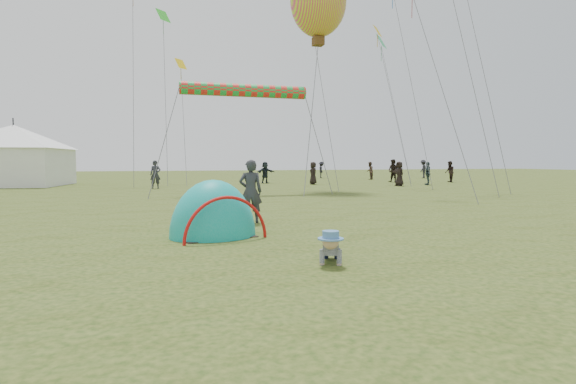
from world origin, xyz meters
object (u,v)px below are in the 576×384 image
object	(u,v)px
crawling_toddler	(331,246)
popup_tent	(213,236)
standing_adult	(251,191)
event_marquee	(14,153)
balloon_kite	(318,5)

from	to	relation	value
crawling_toddler	popup_tent	distance (m)	3.54
popup_tent	standing_adult	world-z (taller)	standing_adult
crawling_toddler	event_marquee	distance (m)	29.68
popup_tent	event_marquee	size ratio (longest dim) A/B	0.40
crawling_toddler	event_marquee	world-z (taller)	event_marquee
crawling_toddler	balloon_kite	distance (m)	21.66
popup_tent	event_marquee	xyz separation A→B (m)	(-10.28, 23.99, 2.18)
event_marquee	popup_tent	bearing A→B (deg)	-59.03
popup_tent	balloon_kite	world-z (taller)	balloon_kite
popup_tent	balloon_kite	bearing A→B (deg)	46.30
event_marquee	standing_adult	bearing A→B (deg)	-54.72
crawling_toddler	balloon_kite	bearing A→B (deg)	93.74
standing_adult	balloon_kite	size ratio (longest dim) A/B	0.38
crawling_toddler	event_marquee	bearing A→B (deg)	136.63
standing_adult	popup_tent	bearing A→B (deg)	65.30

